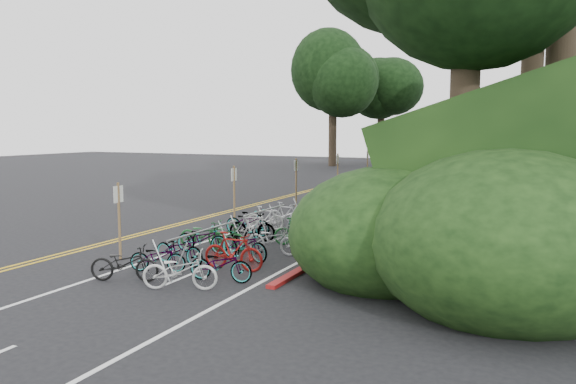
# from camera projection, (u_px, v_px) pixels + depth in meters

# --- Properties ---
(ground) EXTENTS (120.00, 120.00, 0.00)m
(ground) POSITION_uv_depth(u_px,v_px,m) (140.00, 252.00, 18.02)
(ground) COLOR black
(ground) RESTS_ON ground
(road_markings) EXTENTS (7.47, 80.00, 0.01)m
(road_markings) POSITION_uv_depth(u_px,v_px,m) (289.00, 211.00, 26.86)
(road_markings) COLOR gold
(road_markings) RESTS_ON ground
(red_curb) EXTENTS (0.25, 28.00, 0.10)m
(red_curb) POSITION_uv_depth(u_px,v_px,m) (403.00, 212.00, 26.45)
(red_curb) COLOR maroon
(red_curb) RESTS_ON ground
(embankment) EXTENTS (14.30, 48.14, 9.11)m
(embankment) POSITION_uv_depth(u_px,v_px,m) (573.00, 155.00, 29.48)
(embankment) COLOR black
(embankment) RESTS_ON ground
(bike_rack_front) EXTENTS (1.12, 3.42, 1.12)m
(bike_rack_front) POSITION_uv_depth(u_px,v_px,m) (205.00, 239.00, 15.81)
(bike_rack_front) COLOR #9EA0A4
(bike_rack_front) RESTS_ON ground
(bike_racks_rest) EXTENTS (1.14, 23.00, 1.17)m
(bike_racks_rest) POSITION_uv_depth(u_px,v_px,m) (355.00, 190.00, 28.39)
(bike_racks_rest) COLOR #9EA0A4
(bike_racks_rest) RESTS_ON ground
(signpost_near) EXTENTS (0.08, 0.40, 2.35)m
(signpost_near) POSITION_uv_depth(u_px,v_px,m) (119.00, 216.00, 16.81)
(signpost_near) COLOR brown
(signpost_near) RESTS_ON ground
(signposts_rest) EXTENTS (0.08, 18.40, 2.50)m
(signposts_rest) POSITION_uv_depth(u_px,v_px,m) (319.00, 176.00, 30.23)
(signposts_rest) COLOR brown
(signposts_rest) RESTS_ON ground
(bike_front) EXTENTS (0.66, 1.85, 0.97)m
(bike_front) POSITION_uv_depth(u_px,v_px,m) (204.00, 235.00, 18.37)
(bike_front) COLOR #144C1E
(bike_front) RESTS_ON ground
(bike_valet) EXTENTS (3.41, 11.17, 1.09)m
(bike_valet) POSITION_uv_depth(u_px,v_px,m) (237.00, 239.00, 17.73)
(bike_valet) COLOR black
(bike_valet) RESTS_ON ground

